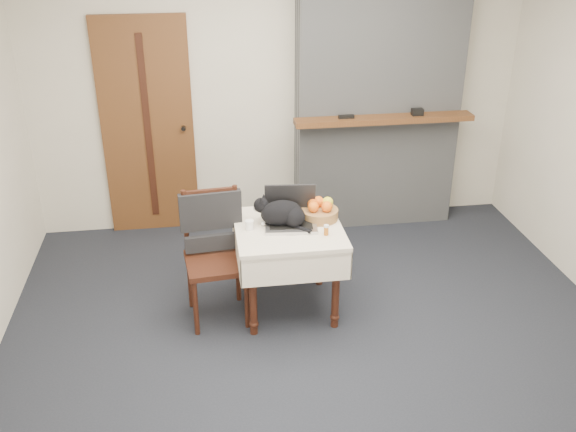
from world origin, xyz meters
The scene contains 12 objects.
ground centered at (0.00, 0.00, 0.00)m, with size 4.50×4.50×0.00m, color black.
room_shell centered at (0.00, 0.46, 1.76)m, with size 4.52×4.01×2.61m.
door centered at (-1.20, 1.97, 1.00)m, with size 0.82×0.10×2.00m.
chimney centered at (0.90, 1.85, 1.30)m, with size 1.62×0.48×2.60m.
side_table centered at (-0.14, 0.42, 0.59)m, with size 0.78×0.78×0.70m.
laptop centered at (-0.12, 0.48, 0.77)m, with size 0.41×0.36×0.28m.
cat centered at (-0.18, 0.45, 0.80)m, with size 0.41×0.33×0.23m.
cream_jar centered at (-0.43, 0.42, 0.74)m, with size 0.06×0.06×0.07m, color white.
pill_bottle centered at (0.10, 0.25, 0.74)m, with size 0.04×0.04×0.08m.
fruit_basket centered at (0.11, 0.52, 0.76)m, with size 0.28×0.28×0.16m.
desk_clutter centered at (0.06, 0.49, 0.70)m, with size 0.15×0.02×0.01m, color black.
chair centered at (-0.69, 0.48, 0.63)m, with size 0.48×0.47×0.98m.
Camera 1 is at (-0.76, -3.72, 2.82)m, focal length 40.00 mm.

